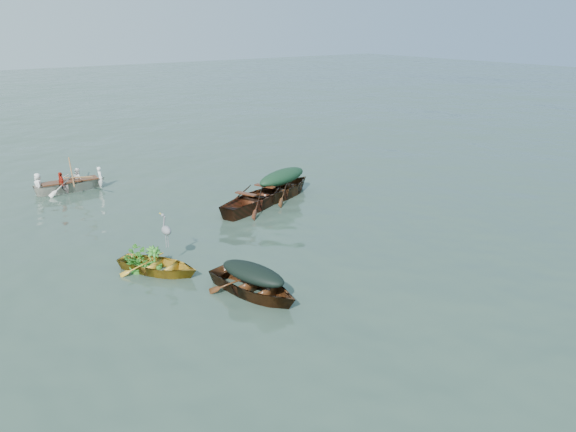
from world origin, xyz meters
name	(u,v)px	position (x,y,z in m)	size (l,w,h in m)	color
ground	(294,245)	(0.00, 0.00, 0.00)	(140.00, 140.00, 0.00)	#354B3E
yellow_dinghy	(159,272)	(-3.93, 0.60, 0.00)	(1.22, 2.81, 0.74)	gold
dark_covered_boat	(253,295)	(-2.63, -1.91, 0.00)	(1.27, 3.42, 0.84)	#4F2812
green_tarp_boat	(282,197)	(2.45, 4.01, 0.00)	(1.41, 4.52, 1.06)	#522E13
open_wooden_boat	(256,208)	(0.97, 3.51, 0.00)	(1.42, 4.58, 1.08)	#552315
rowed_boat	(71,191)	(-3.60, 9.43, 0.00)	(1.11, 3.68, 0.84)	white
dark_tarp_cover	(253,271)	(-2.63, -1.91, 0.62)	(0.70, 1.88, 0.40)	black
green_tarp_cover	(282,176)	(2.45, 4.01, 0.79)	(0.77, 2.48, 0.52)	#153422
thwart_benches	(256,193)	(0.97, 3.51, 0.56)	(0.85, 2.29, 0.04)	#431E0F
heron	(167,235)	(-3.49, 0.93, 0.83)	(0.28, 0.40, 0.92)	gray
dinghy_weeds	(139,245)	(-4.20, 1.08, 0.67)	(0.70, 0.90, 0.60)	#32761F
rowers	(69,171)	(-3.60, 9.43, 0.80)	(0.99, 2.58, 0.76)	white
oars	(70,179)	(-3.60, 9.43, 0.45)	(2.60, 0.60, 0.06)	olive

